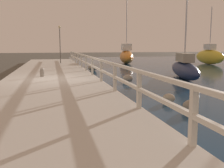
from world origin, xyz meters
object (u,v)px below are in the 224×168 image
object	(u,v)px
mooring_bollard	(42,72)
sailboat_navy	(184,68)
dock_lamp	(60,37)
sailboat_yellow	(209,56)
sailboat_orange	(126,56)

from	to	relation	value
mooring_bollard	sailboat_navy	bearing A→B (deg)	2.71
dock_lamp	sailboat_yellow	distance (m)	14.79
sailboat_navy	sailboat_orange	xyz separation A→B (m)	(0.33, 13.04, 0.24)
dock_lamp	sailboat_navy	world-z (taller)	sailboat_navy
dock_lamp	sailboat_yellow	xyz separation A→B (m)	(14.68, 0.36, -1.73)
mooring_bollard	sailboat_yellow	xyz separation A→B (m)	(15.90, 10.35, 0.25)
sailboat_navy	sailboat_orange	distance (m)	13.05
sailboat_navy	dock_lamp	bearing A→B (deg)	140.04
sailboat_orange	sailboat_yellow	distance (m)	8.35
mooring_bollard	dock_lamp	distance (m)	10.25
mooring_bollard	sailboat_navy	xyz separation A→B (m)	(7.80, 0.37, 0.02)
dock_lamp	sailboat_navy	size ratio (longest dim) A/B	0.54
sailboat_navy	sailboat_orange	world-z (taller)	sailboat_orange
sailboat_yellow	sailboat_orange	bearing A→B (deg)	157.82
mooring_bollard	sailboat_navy	world-z (taller)	sailboat_navy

